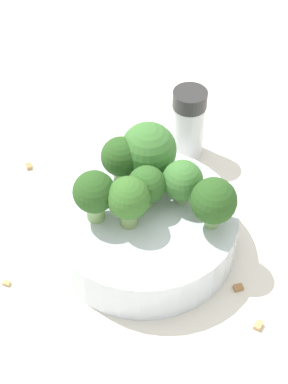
{
  "coord_description": "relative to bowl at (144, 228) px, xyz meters",
  "views": [
    {
      "loc": [
        0.4,
        0.09,
        0.5
      ],
      "look_at": [
        0.0,
        0.0,
        0.07
      ],
      "focal_mm": 60.0,
      "sensor_mm": 36.0,
      "label": 1
    }
  ],
  "objects": [
    {
      "name": "broccoli_floret_3",
      "position": [
        -0.04,
        -0.03,
        0.05
      ],
      "size": [
        0.04,
        0.04,
        0.05
      ],
      "color": "#84AD66",
      "rests_on": "bowl"
    },
    {
      "name": "almond_crumb_2",
      "position": [
        0.08,
        -0.12,
        -0.02
      ],
      "size": [
        0.01,
        0.01,
        0.01
      ],
      "primitive_type": "cube",
      "rotation": [
        0.0,
        0.0,
        1.44
      ],
      "color": "tan",
      "rests_on": "ground_plane"
    },
    {
      "name": "broccoli_floret_1",
      "position": [
        0.02,
        -0.04,
        0.05
      ],
      "size": [
        0.04,
        0.04,
        0.05
      ],
      "color": "#84AD66",
      "rests_on": "bowl"
    },
    {
      "name": "broccoli_floret_6",
      "position": [
        -0.02,
        0.03,
        0.05
      ],
      "size": [
        0.04,
        0.04,
        0.05
      ],
      "color": "#84AD66",
      "rests_on": "bowl"
    },
    {
      "name": "broccoli_floret_0",
      "position": [
        -0.01,
        0.0,
        0.05
      ],
      "size": [
        0.04,
        0.04,
        0.05
      ],
      "color": "#8EB770",
      "rests_on": "bowl"
    },
    {
      "name": "almond_crumb_0",
      "position": [
        -0.08,
        -0.15,
        -0.02
      ],
      "size": [
        0.01,
        0.01,
        0.01
      ],
      "primitive_type": "cube",
      "rotation": [
        0.0,
        0.0,
        0.53
      ],
      "color": "#AD7F4C",
      "rests_on": "ground_plane"
    },
    {
      "name": "broccoli_floret_5",
      "position": [
        -0.06,
        -0.01,
        0.05
      ],
      "size": [
        0.06,
        0.06,
        0.06
      ],
      "color": "#84AD66",
      "rests_on": "bowl"
    },
    {
      "name": "broccoli_floret_4",
      "position": [
        -0.0,
        0.06,
        0.05
      ],
      "size": [
        0.04,
        0.04,
        0.05
      ],
      "color": "#84AD66",
      "rests_on": "bowl"
    },
    {
      "name": "ground_plane",
      "position": [
        0.0,
        0.0,
        -0.02
      ],
      "size": [
        3.0,
        3.0,
        0.0
      ],
      "primitive_type": "plane",
      "color": "silver"
    },
    {
      "name": "almond_crumb_3",
      "position": [
        0.03,
        0.1,
        -0.02
      ],
      "size": [
        0.01,
        0.01,
        0.01
      ],
      "primitive_type": "cube",
      "rotation": [
        0.0,
        0.0,
        5.24
      ],
      "color": "olive",
      "rests_on": "ground_plane"
    },
    {
      "name": "almond_crumb_1",
      "position": [
        0.07,
        0.12,
        -0.02
      ],
      "size": [
        0.01,
        0.01,
        0.01
      ],
      "primitive_type": "cube",
      "rotation": [
        0.0,
        0.0,
        2.84
      ],
      "color": "tan",
      "rests_on": "ground_plane"
    },
    {
      "name": "pepper_shaker",
      "position": [
        -0.14,
        0.02,
        0.02
      ],
      "size": [
        0.04,
        0.04,
        0.08
      ],
      "color": "silver",
      "rests_on": "ground_plane"
    },
    {
      "name": "bowl",
      "position": [
        0.0,
        0.0,
        0.0
      ],
      "size": [
        0.18,
        0.18,
        0.05
      ],
      "primitive_type": "cylinder",
      "color": "silver",
      "rests_on": "ground_plane"
    },
    {
      "name": "broccoli_floret_2",
      "position": [
        0.02,
        -0.01,
        0.05
      ],
      "size": [
        0.04,
        0.04,
        0.05
      ],
      "color": "#7A9E5B",
      "rests_on": "bowl"
    }
  ]
}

